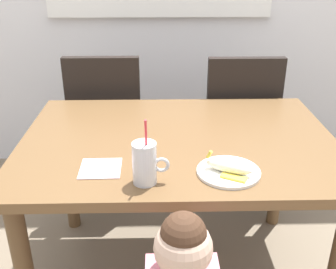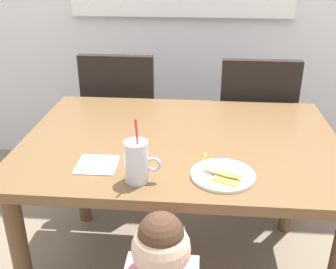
{
  "view_description": "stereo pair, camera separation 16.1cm",
  "coord_description": "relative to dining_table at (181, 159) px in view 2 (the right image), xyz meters",
  "views": [
    {
      "loc": [
        -0.08,
        -1.55,
        1.49
      ],
      "look_at": [
        -0.05,
        -0.1,
        0.81
      ],
      "focal_mm": 42.93,
      "sensor_mm": 36.0,
      "label": 1
    },
    {
      "loc": [
        0.08,
        -1.55,
        1.49
      ],
      "look_at": [
        -0.05,
        -0.1,
        0.81
      ],
      "focal_mm": 42.93,
      "sensor_mm": 36.0,
      "label": 2
    }
  ],
  "objects": [
    {
      "name": "dining_table",
      "position": [
        0.0,
        0.0,
        0.0
      ],
      "size": [
        1.34,
        0.96,
        0.75
      ],
      "color": "brown",
      "rests_on": "ground"
    },
    {
      "name": "dining_chair_left",
      "position": [
        -0.4,
        0.71,
        -0.11
      ],
      "size": [
        0.44,
        0.45,
        0.96
      ],
      "rotation": [
        0.0,
        0.0,
        3.14
      ],
      "color": "black",
      "rests_on": "ground"
    },
    {
      "name": "dining_chair_right",
      "position": [
        0.4,
        0.67,
        -0.11
      ],
      "size": [
        0.44,
        0.45,
        0.96
      ],
      "rotation": [
        0.0,
        0.0,
        3.14
      ],
      "color": "black",
      "rests_on": "ground"
    },
    {
      "name": "milk_cup",
      "position": [
        -0.13,
        -0.36,
        0.17
      ],
      "size": [
        0.13,
        0.08,
        0.25
      ],
      "color": "silver",
      "rests_on": "dining_table"
    },
    {
      "name": "snack_plate",
      "position": [
        0.17,
        -0.3,
        0.11
      ],
      "size": [
        0.23,
        0.23,
        0.01
      ],
      "primitive_type": "cylinder",
      "color": "white",
      "rests_on": "dining_table"
    },
    {
      "name": "peeled_banana",
      "position": [
        0.17,
        -0.32,
        0.13
      ],
      "size": [
        0.17,
        0.14,
        0.07
      ],
      "rotation": [
        0.0,
        0.0,
        -0.48
      ],
      "color": "#F4EAC6",
      "rests_on": "snack_plate"
    },
    {
      "name": "paper_napkin",
      "position": [
        -0.3,
        -0.26,
        0.1
      ],
      "size": [
        0.15,
        0.15,
        0.0
      ],
      "primitive_type": "cube",
      "rotation": [
        0.0,
        0.0,
        0.02
      ],
      "color": "silver",
      "rests_on": "dining_table"
    }
  ]
}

